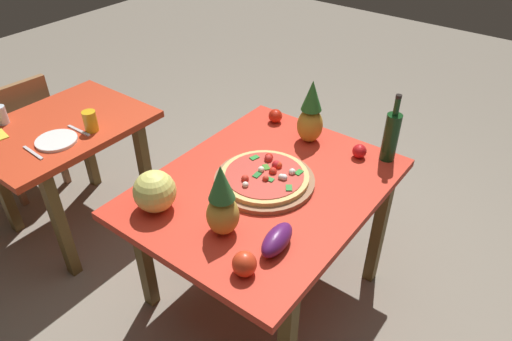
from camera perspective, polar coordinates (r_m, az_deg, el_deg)
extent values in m
plane|color=gray|center=(2.73, 0.93, -14.19)|extent=(10.00, 10.00, 0.00)
cube|color=brown|center=(2.61, 14.67, -7.33)|extent=(0.06, 0.06, 0.71)
cube|color=brown|center=(2.48, -13.54, -10.08)|extent=(0.06, 0.06, 0.71)
cube|color=brown|center=(2.94, -0.83, -0.45)|extent=(0.06, 0.06, 0.71)
cube|color=red|center=(2.22, 1.11, -2.10)|extent=(1.25, 0.98, 0.04)
cube|color=brown|center=(2.77, -22.72, -6.39)|extent=(0.06, 0.06, 0.71)
cube|color=brown|center=(3.02, -13.31, -0.41)|extent=(0.06, 0.06, 0.71)
cube|color=brown|center=(3.24, -28.66, -1.62)|extent=(0.06, 0.06, 0.71)
cube|color=brown|center=(3.45, -20.09, 3.25)|extent=(0.06, 0.06, 0.71)
cube|color=red|center=(2.91, -22.83, 4.84)|extent=(0.95, 0.71, 0.04)
cube|color=#8E5E40|center=(3.88, -25.13, 3.08)|extent=(0.04, 0.04, 0.41)
cube|color=#8E5E40|center=(3.61, -22.71, 1.30)|extent=(0.04, 0.04, 0.41)
cube|color=#8E5E40|center=(3.52, -27.21, -1.06)|extent=(0.04, 0.04, 0.41)
cube|color=#8E5E40|center=(3.59, -27.05, 4.06)|extent=(0.42, 0.42, 0.04)
cube|color=olive|center=(3.34, -26.71, 6.24)|extent=(0.40, 0.07, 0.40)
cylinder|color=#8E5E40|center=(2.21, 1.03, -1.24)|extent=(0.48, 0.48, 0.02)
cylinder|color=#E3B669|center=(2.20, 1.04, -0.76)|extent=(0.42, 0.42, 0.02)
cylinder|color=#BB362B|center=(2.19, 1.04, -0.48)|extent=(0.37, 0.37, 0.00)
sphere|color=red|center=(2.23, 2.71, 0.61)|extent=(0.04, 0.04, 0.04)
sphere|color=red|center=(2.15, -1.34, -1.00)|extent=(0.04, 0.04, 0.04)
sphere|color=red|center=(2.28, 1.53, 1.47)|extent=(0.04, 0.04, 0.04)
sphere|color=red|center=(2.19, 2.08, -0.08)|extent=(0.04, 0.04, 0.04)
sphere|color=red|center=(2.15, 1.19, -1.00)|extent=(0.03, 0.03, 0.03)
sphere|color=red|center=(2.29, 1.59, 1.64)|extent=(0.04, 0.04, 0.04)
sphere|color=red|center=(2.23, 2.56, 0.67)|extent=(0.04, 0.04, 0.04)
cube|color=#2C8635|center=(2.15, 1.61, -1.06)|extent=(0.03, 0.05, 0.00)
cube|color=#248630|center=(2.30, -0.19, 1.59)|extent=(0.05, 0.04, 0.00)
cube|color=#227E27|center=(2.20, 5.26, -0.22)|extent=(0.04, 0.03, 0.00)
cube|color=#2D7F31|center=(2.11, 4.05, -2.12)|extent=(0.05, 0.05, 0.00)
cube|color=#397821|center=(2.23, 1.26, 0.42)|extent=(0.05, 0.05, 0.00)
cube|color=#216E2C|center=(2.18, 0.13, -0.53)|extent=(0.05, 0.03, 0.00)
sphere|color=white|center=(2.16, 3.45, -0.84)|extent=(0.03, 0.03, 0.03)
sphere|color=white|center=(2.20, 0.63, 0.13)|extent=(0.03, 0.03, 0.03)
sphere|color=silver|center=(2.16, 3.11, -0.79)|extent=(0.03, 0.03, 0.03)
sphere|color=silver|center=(2.19, 4.44, -0.15)|extent=(0.03, 0.03, 0.03)
sphere|color=silver|center=(2.11, -1.30, -1.74)|extent=(0.03, 0.03, 0.03)
cylinder|color=#123817|center=(2.41, 16.13, 3.90)|extent=(0.08, 0.08, 0.25)
cylinder|color=#123817|center=(2.33, 16.82, 7.49)|extent=(0.03, 0.03, 0.09)
cylinder|color=black|center=(2.30, 17.05, 8.64)|extent=(0.03, 0.03, 0.02)
ellipsoid|color=#BB8E2D|center=(2.50, 6.60, 5.51)|extent=(0.14, 0.14, 0.19)
cone|color=#276928|center=(2.41, 6.88, 9.11)|extent=(0.11, 0.11, 0.16)
ellipsoid|color=gold|center=(1.91, -4.07, -5.44)|extent=(0.14, 0.14, 0.18)
cone|color=#2D6931|center=(1.80, -4.30, -1.45)|extent=(0.11, 0.11, 0.16)
sphere|color=#DBD96A|center=(2.06, -12.27, -2.50)|extent=(0.19, 0.19, 0.19)
ellipsoid|color=red|center=(1.77, -1.43, -11.34)|extent=(0.09, 0.09, 0.10)
ellipsoid|color=#521956|center=(1.87, 2.58, -8.44)|extent=(0.21, 0.11, 0.09)
sphere|color=red|center=(2.68, 2.38, 6.68)|extent=(0.08, 0.08, 0.08)
sphere|color=red|center=(2.43, 12.52, 2.31)|extent=(0.07, 0.07, 0.07)
cylinder|color=gold|center=(2.74, -19.58, 5.70)|extent=(0.07, 0.07, 0.12)
cylinder|color=silver|center=(3.03, -28.69, 5.97)|extent=(0.06, 0.06, 0.11)
cylinder|color=white|center=(2.73, -23.19, 3.38)|extent=(0.22, 0.22, 0.02)
cube|color=silver|center=(2.68, -25.59, 1.97)|extent=(0.03, 0.18, 0.01)
cube|color=silver|center=(2.79, -20.84, 4.59)|extent=(0.02, 0.18, 0.01)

